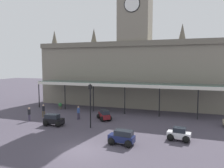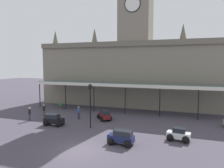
{
  "view_description": "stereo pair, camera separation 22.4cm",
  "coord_description": "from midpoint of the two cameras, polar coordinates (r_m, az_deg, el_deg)",
  "views": [
    {
      "loc": [
        7.69,
        -15.14,
        6.96
      ],
      "look_at": [
        0.0,
        7.78,
        4.67
      ],
      "focal_mm": 34.61,
      "sensor_mm": 36.0,
      "label": 1
    },
    {
      "loc": [
        7.91,
        -15.06,
        6.96
      ],
      "look_at": [
        0.0,
        7.78,
        4.67
      ],
      "focal_mm": 34.61,
      "sensor_mm": 36.0,
      "label": 2
    }
  ],
  "objects": [
    {
      "name": "car_navy_estate",
      "position": [
        19.15,
        2.31,
        -14.1
      ],
      "size": [
        2.32,
        1.68,
        1.27
      ],
      "color": "#19214C",
      "rests_on": "ground"
    },
    {
      "name": "victorian_lamppost",
      "position": [
        23.34,
        -6.02,
        -4.36
      ],
      "size": [
        0.3,
        0.3,
        4.83
      ],
      "color": "black",
      "rests_on": "ground"
    },
    {
      "name": "station_building",
      "position": [
        35.48,
        5.88,
        4.59
      ],
      "size": [
        32.13,
        5.59,
        20.09
      ],
      "color": "gray",
      "rests_on": "ground"
    },
    {
      "name": "ground_plane",
      "position": [
        18.37,
        -8.47,
        -16.92
      ],
      "size": [
        140.0,
        140.0,
        0.0
      ],
      "primitive_type": "plane",
      "color": "#443E4A"
    },
    {
      "name": "pedestrian_near_entrance",
      "position": [
        28.26,
        -21.23,
        -7.32
      ],
      "size": [
        0.36,
        0.34,
        1.67
      ],
      "color": "#3F384C",
      "rests_on": "ground"
    },
    {
      "name": "entrance_canopy",
      "position": [
        30.83,
        3.82,
        0.01
      ],
      "size": [
        28.35,
        3.26,
        4.23
      ],
      "color": "#38564C",
      "rests_on": "ground"
    },
    {
      "name": "car_black_estate",
      "position": [
        25.55,
        -15.42,
        -9.28
      ],
      "size": [
        2.29,
        1.61,
        1.27
      ],
      "color": "black",
      "rests_on": "ground"
    },
    {
      "name": "pedestrian_beside_cars",
      "position": [
        27.53,
        -9.11,
        -7.35
      ],
      "size": [
        0.34,
        0.38,
        1.67
      ],
      "color": "#3F384C",
      "rests_on": "ground"
    },
    {
      "name": "pedestrian_crossing_forecourt",
      "position": [
        29.66,
        -17.84,
        -6.62
      ],
      "size": [
        0.34,
        0.34,
        1.67
      ],
      "color": "brown",
      "rests_on": "ground"
    },
    {
      "name": "planter_near_kerb",
      "position": [
        34.25,
        -13.7,
        -5.63
      ],
      "size": [
        0.6,
        0.6,
        0.96
      ],
      "color": "#47423D",
      "rests_on": "ground"
    },
    {
      "name": "car_maroon_estate",
      "position": [
        26.99,
        -2.3,
        -8.3
      ],
      "size": [
        2.29,
        2.42,
        1.27
      ],
      "color": "maroon",
      "rests_on": "ground"
    },
    {
      "name": "car_white_sedan",
      "position": [
        21.0,
        16.97,
        -12.74
      ],
      "size": [
        2.14,
        1.67,
        1.19
      ],
      "color": "silver",
      "rests_on": "ground"
    }
  ]
}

